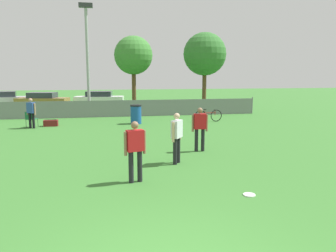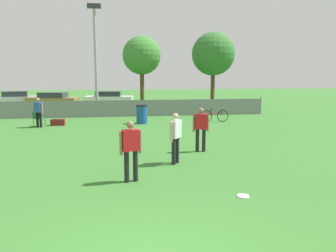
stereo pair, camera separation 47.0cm
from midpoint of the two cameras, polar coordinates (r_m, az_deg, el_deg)
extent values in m
cube|color=gray|center=(22.18, -9.60, 3.02)|extent=(19.50, 0.03, 1.10)
cylinder|color=slate|center=(24.46, 13.91, 3.54)|extent=(0.07, 0.07, 1.21)
cylinder|color=#9E9EA3|center=(23.15, -14.38, 10.54)|extent=(0.20, 0.20, 7.10)
cube|color=#333338|center=(23.58, -14.75, 19.68)|extent=(0.90, 0.36, 0.28)
cylinder|color=brown|center=(25.66, -6.47, 6.16)|extent=(0.32, 0.32, 3.16)
sphere|color=#3D7F33|center=(25.67, -6.57, 12.14)|extent=(2.93, 2.93, 2.93)
cylinder|color=brown|center=(26.18, 5.81, 6.20)|extent=(0.32, 0.32, 3.14)
sphere|color=#33702D|center=(26.20, 5.90, 12.37)|extent=(3.33, 3.33, 3.33)
cylinder|color=black|center=(11.95, 3.84, -2.47)|extent=(0.13, 0.13, 0.83)
cylinder|color=black|center=(11.99, 4.96, -2.44)|extent=(0.13, 0.13, 0.83)
cube|color=red|center=(11.85, 4.44, 0.80)|extent=(0.45, 0.26, 0.55)
sphere|color=#8C664C|center=(11.80, 4.47, 2.73)|extent=(0.19, 0.19, 0.19)
cylinder|color=#8C664C|center=(11.82, 3.22, 0.49)|extent=(0.08, 0.08, 0.61)
cylinder|color=#8C664C|center=(11.91, 5.65, 0.53)|extent=(0.08, 0.08, 0.61)
cylinder|color=black|center=(8.56, -8.03, -7.12)|extent=(0.13, 0.13, 0.83)
cylinder|color=black|center=(8.63, -6.51, -6.95)|extent=(0.13, 0.13, 0.83)
cube|color=red|center=(8.43, -7.36, -2.53)|extent=(0.48, 0.32, 0.55)
sphere|color=#8C664C|center=(8.36, -7.41, 0.16)|extent=(0.19, 0.19, 0.19)
cylinder|color=#8C664C|center=(8.37, -9.02, -3.08)|extent=(0.08, 0.08, 0.61)
cylinder|color=#8C664C|center=(8.53, -5.71, -2.79)|extent=(0.08, 0.08, 0.61)
cylinder|color=black|center=(10.18, -0.09, -4.45)|extent=(0.13, 0.13, 0.83)
cylinder|color=black|center=(10.39, 0.49, -4.18)|extent=(0.13, 0.13, 0.83)
cube|color=silver|center=(10.15, 0.21, -0.53)|extent=(0.44, 0.48, 0.55)
sphere|color=#D8AD8C|center=(10.09, 0.21, 1.72)|extent=(0.19, 0.19, 0.19)
cylinder|color=#D8AD8C|center=(9.93, -0.44, -1.09)|extent=(0.08, 0.08, 0.61)
cylinder|color=#D8AD8C|center=(10.39, 0.82, -0.65)|extent=(0.08, 0.08, 0.61)
cylinder|color=black|center=(18.55, -23.06, 0.85)|extent=(0.13, 0.13, 0.80)
cylinder|color=black|center=(18.71, -23.56, 0.88)|extent=(0.13, 0.13, 0.80)
cube|color=#2D4C9E|center=(18.56, -23.44, 2.93)|extent=(0.47, 0.40, 0.55)
sphere|color=tan|center=(18.52, -23.52, 4.16)|extent=(0.19, 0.19, 0.19)
cylinder|color=tan|center=(18.39, -22.87, 2.73)|extent=(0.08, 0.08, 0.61)
cylinder|color=tan|center=(18.73, -23.97, 2.76)|extent=(0.08, 0.08, 0.61)
cylinder|color=white|center=(7.91, 12.29, -11.64)|extent=(0.28, 0.28, 0.03)
torus|color=white|center=(7.91, 12.29, -11.62)|extent=(0.28, 0.28, 0.03)
cylinder|color=#333338|center=(19.05, -22.38, 0.52)|extent=(0.02, 0.02, 0.44)
cylinder|color=#333338|center=(19.27, -23.48, 0.54)|extent=(0.02, 0.02, 0.44)
cylinder|color=#333338|center=(18.69, -23.04, 0.34)|extent=(0.02, 0.02, 0.44)
cylinder|color=#333338|center=(18.91, -24.14, 0.36)|extent=(0.02, 0.02, 0.44)
cube|color=#1E663F|center=(18.95, -23.30, 1.14)|extent=(0.60, 0.60, 0.03)
cube|color=#1E663F|center=(18.73, -23.70, 1.67)|extent=(0.45, 0.18, 0.38)
torus|color=black|center=(19.43, 4.96, 1.72)|extent=(0.71, 0.10, 0.71)
torus|color=black|center=(19.81, 7.73, 1.81)|extent=(0.71, 0.10, 0.71)
cylinder|color=#A51E19|center=(19.59, 6.37, 2.30)|extent=(0.94, 0.11, 0.04)
cylinder|color=#A51E19|center=(19.51, 5.75, 2.28)|extent=(0.03, 0.03, 0.37)
cylinder|color=#A51E19|center=(19.76, 7.52, 2.33)|extent=(0.03, 0.03, 0.33)
cube|color=black|center=(19.49, 5.76, 2.87)|extent=(0.16, 0.07, 0.04)
cylinder|color=black|center=(19.74, 7.53, 2.81)|extent=(0.06, 0.44, 0.03)
cylinder|color=#194C99|center=(18.83, -6.31, 1.92)|extent=(0.61, 0.61, 1.00)
cylinder|color=black|center=(18.78, -6.34, 3.56)|extent=(0.64, 0.64, 0.08)
cube|color=maroon|center=(19.06, -20.40, 0.48)|extent=(0.74, 0.41, 0.33)
cube|color=black|center=(19.03, -20.43, 1.02)|extent=(0.63, 0.04, 0.02)
cylinder|color=black|center=(33.25, -24.83, 3.86)|extent=(0.69, 0.29, 0.67)
cylinder|color=black|center=(31.78, -24.98, 3.65)|extent=(0.69, 0.29, 0.67)
cube|color=#B7B7BC|center=(32.60, -27.08, 3.99)|extent=(4.20, 2.37, 0.64)
cube|color=#2D333D|center=(32.57, -27.15, 4.97)|extent=(2.29, 1.83, 0.48)
cylinder|color=black|center=(30.80, -18.57, 3.82)|extent=(0.63, 0.30, 0.61)
cylinder|color=black|center=(29.39, -19.50, 3.55)|extent=(0.63, 0.30, 0.61)
cylinder|color=black|center=(31.75, -23.11, 3.71)|extent=(0.63, 0.30, 0.61)
cylinder|color=black|center=(30.38, -24.21, 3.44)|extent=(0.63, 0.30, 0.61)
cube|color=olive|center=(30.54, -21.39, 4.01)|extent=(4.52, 2.53, 0.62)
cube|color=#2D333D|center=(30.50, -21.45, 5.03)|extent=(2.47, 1.92, 0.47)
cylinder|color=black|center=(31.68, -9.64, 4.30)|extent=(0.64, 0.26, 0.62)
cylinder|color=black|center=(30.16, -9.93, 4.06)|extent=(0.64, 0.26, 0.62)
cylinder|color=black|center=(32.07, -14.50, 4.19)|extent=(0.64, 0.26, 0.62)
cylinder|color=black|center=(30.57, -15.03, 3.96)|extent=(0.64, 0.26, 0.62)
cube|color=white|center=(31.07, -12.30, 4.50)|extent=(4.59, 2.31, 0.62)
cube|color=#2D333D|center=(31.04, -12.33, 5.50)|extent=(2.47, 1.83, 0.47)
camera|label=1|loc=(0.24, -91.22, -0.19)|focal=35.00mm
camera|label=2|loc=(0.24, 88.78, 0.19)|focal=35.00mm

